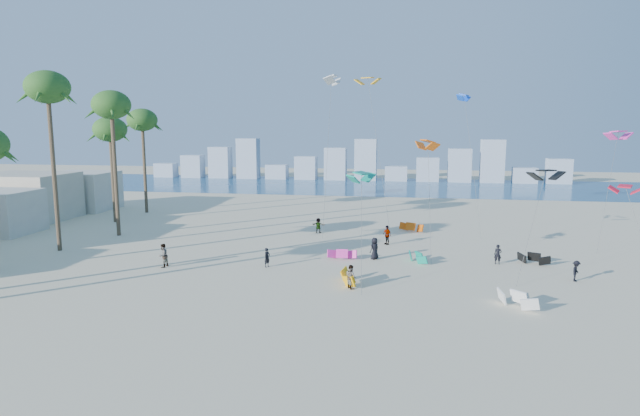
# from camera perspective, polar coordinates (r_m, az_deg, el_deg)

# --- Properties ---
(ground) EXTENTS (220.00, 220.00, 0.00)m
(ground) POSITION_cam_1_polar(r_m,az_deg,el_deg) (30.60, -10.81, -12.87)
(ground) COLOR beige
(ground) RESTS_ON ground
(ocean) EXTENTS (220.00, 220.00, 0.00)m
(ocean) POSITION_cam_1_polar(r_m,az_deg,el_deg) (99.74, 3.61, 2.41)
(ocean) COLOR navy
(ocean) RESTS_ON ground
(kitesurfer_near) EXTENTS (0.59, 0.67, 1.55)m
(kitesurfer_near) POSITION_cam_1_polar(r_m,az_deg,el_deg) (42.93, -5.68, -5.29)
(kitesurfer_near) COLOR black
(kitesurfer_near) RESTS_ON ground
(kitesurfer_mid) EXTENTS (0.98, 1.02, 1.66)m
(kitesurfer_mid) POSITION_cam_1_polar(r_m,az_deg,el_deg) (37.35, 3.32, -7.33)
(kitesurfer_mid) COLOR gray
(kitesurfer_mid) RESTS_ON ground
(kitesurfers_far) EXTENTS (32.26, 16.36, 1.90)m
(kitesurfers_far) POSITION_cam_1_polar(r_m,az_deg,el_deg) (46.60, 3.49, -4.00)
(kitesurfers_far) COLOR black
(kitesurfers_far) RESTS_ON ground
(grounded_kites) EXTENTS (18.58, 25.20, 0.93)m
(grounded_kites) POSITION_cam_1_polar(r_m,az_deg,el_deg) (44.05, 11.48, -5.51)
(grounded_kites) COLOR #F3A80C
(grounded_kites) RESTS_ON ground
(flying_kites) EXTENTS (30.54, 26.87, 16.89)m
(flying_kites) POSITION_cam_1_polar(r_m,az_deg,el_deg) (51.19, 13.88, 9.02)
(flying_kites) COLOR #0B8D74
(flying_kites) RESTS_ON ground
(palm_row) EXTENTS (8.50, 44.80, 15.91)m
(palm_row) POSITION_cam_1_polar(r_m,az_deg,el_deg) (53.40, -27.68, 8.39)
(palm_row) COLOR brown
(palm_row) RESTS_ON ground
(distant_skyline) EXTENTS (85.00, 3.00, 8.40)m
(distant_skyline) POSITION_cam_1_polar(r_m,az_deg,el_deg) (109.48, 3.55, 4.61)
(distant_skyline) COLOR #9EADBF
(distant_skyline) RESTS_ON ground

